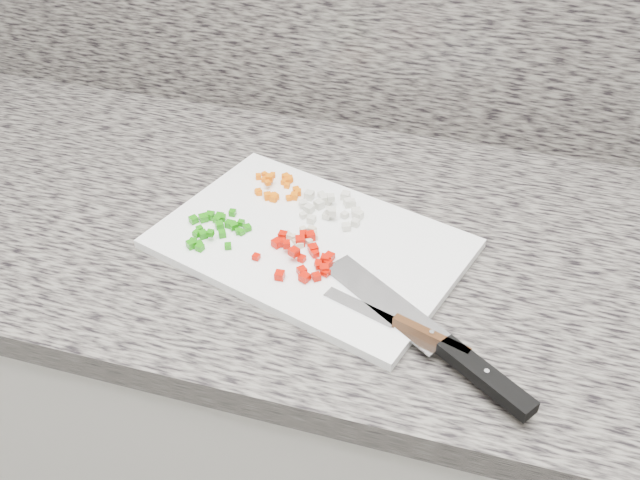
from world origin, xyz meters
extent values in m
cube|color=silver|center=(0.00, 1.44, 0.43)|extent=(3.92, 0.62, 0.86)
cube|color=slate|center=(0.00, 1.44, 0.88)|extent=(3.96, 0.64, 0.04)
cube|color=white|center=(-0.05, 1.39, 0.91)|extent=(0.47, 0.38, 0.01)
cube|color=#E86405|center=(-0.17, 1.51, 0.92)|extent=(0.01, 0.01, 0.01)
cube|color=#E86405|center=(-0.11, 1.49, 0.92)|extent=(0.01, 0.01, 0.01)
cube|color=#E86405|center=(-0.14, 1.46, 0.92)|extent=(0.01, 0.01, 0.01)
cube|color=#E86405|center=(-0.15, 1.50, 0.93)|extent=(0.01, 0.01, 0.01)
cube|color=#E86405|center=(-0.10, 1.47, 0.92)|extent=(0.01, 0.01, 0.01)
cube|color=#E86405|center=(-0.14, 1.52, 0.92)|extent=(0.01, 0.01, 0.01)
cube|color=#E86405|center=(-0.13, 1.51, 0.92)|extent=(0.01, 0.01, 0.01)
cube|color=#E86405|center=(-0.17, 1.52, 0.92)|extent=(0.01, 0.01, 0.01)
cube|color=#E86405|center=(-0.10, 1.48, 0.92)|extent=(0.01, 0.01, 0.01)
cube|color=#E86405|center=(-0.13, 1.51, 0.92)|extent=(0.01, 0.01, 0.01)
cube|color=#E86405|center=(-0.16, 1.50, 0.92)|extent=(0.01, 0.01, 0.01)
cube|color=#E86405|center=(-0.11, 1.47, 0.92)|extent=(0.01, 0.01, 0.01)
cube|color=#E86405|center=(-0.16, 1.47, 0.92)|extent=(0.01, 0.01, 0.01)
cube|color=#E86405|center=(-0.16, 1.47, 0.92)|extent=(0.01, 0.01, 0.01)
cube|color=#E86405|center=(-0.12, 1.50, 0.92)|extent=(0.01, 0.01, 0.01)
cube|color=#E86405|center=(-0.13, 1.52, 0.92)|extent=(0.01, 0.01, 0.01)
cube|color=#E86405|center=(-0.13, 1.46, 0.92)|extent=(0.01, 0.01, 0.01)
cube|color=#E86405|center=(-0.15, 1.49, 0.92)|extent=(0.01, 0.01, 0.01)
cube|color=#E86405|center=(-0.13, 1.51, 0.92)|extent=(0.01, 0.01, 0.01)
cube|color=#E86405|center=(-0.13, 1.46, 0.92)|extent=(0.01, 0.01, 0.01)
cube|color=#E86405|center=(-0.13, 1.46, 0.92)|extent=(0.01, 0.01, 0.01)
cube|color=#E86405|center=(-0.16, 1.47, 0.92)|extent=(0.01, 0.01, 0.01)
cube|color=#E86405|center=(-0.15, 1.52, 0.92)|extent=(0.01, 0.01, 0.01)
cube|color=#E86405|center=(-0.14, 1.47, 0.92)|extent=(0.01, 0.01, 0.01)
cube|color=beige|center=(-0.09, 1.46, 0.92)|extent=(0.02, 0.02, 0.01)
cube|color=beige|center=(-0.06, 1.43, 0.92)|extent=(0.01, 0.01, 0.01)
cube|color=beige|center=(-0.02, 1.45, 0.92)|extent=(0.01, 0.01, 0.01)
cube|color=beige|center=(-0.01, 1.46, 0.92)|extent=(0.02, 0.02, 0.01)
cube|color=beige|center=(-0.09, 1.46, 0.92)|extent=(0.01, 0.01, 0.01)
cube|color=beige|center=(-0.03, 1.49, 0.92)|extent=(0.01, 0.01, 0.01)
cube|color=beige|center=(-0.07, 1.49, 0.92)|extent=(0.01, 0.01, 0.01)
cube|color=beige|center=(-0.08, 1.43, 0.92)|extent=(0.01, 0.01, 0.01)
cube|color=beige|center=(-0.04, 1.44, 0.93)|extent=(0.01, 0.01, 0.01)
cube|color=beige|center=(-0.01, 1.42, 0.92)|extent=(0.01, 0.01, 0.01)
cube|color=beige|center=(-0.05, 1.48, 0.92)|extent=(0.01, 0.01, 0.01)
cube|color=beige|center=(-0.04, 1.44, 0.93)|extent=(0.01, 0.01, 0.01)
cube|color=beige|center=(0.00, 1.44, 0.92)|extent=(0.01, 0.01, 0.01)
cube|color=beige|center=(-0.05, 1.44, 0.92)|extent=(0.01, 0.01, 0.01)
cube|color=beige|center=(-0.06, 1.48, 0.92)|extent=(0.02, 0.02, 0.01)
cube|color=beige|center=(-0.07, 1.45, 0.92)|extent=(0.02, 0.02, 0.01)
cube|color=beige|center=(-0.02, 1.48, 0.92)|extent=(0.01, 0.01, 0.01)
cube|color=beige|center=(-0.08, 1.48, 0.92)|extent=(0.01, 0.01, 0.01)
cube|color=beige|center=(-0.02, 1.48, 0.92)|extent=(0.02, 0.02, 0.01)
cube|color=beige|center=(0.00, 1.45, 0.92)|extent=(0.01, 0.01, 0.01)
cube|color=beige|center=(-0.06, 1.46, 0.92)|extent=(0.02, 0.02, 0.01)
cube|color=beige|center=(-0.05, 1.47, 0.93)|extent=(0.01, 0.01, 0.01)
cube|color=#1A7F0B|center=(-0.20, 1.33, 0.92)|extent=(0.01, 0.01, 0.01)
cube|color=#1A7F0B|center=(-0.19, 1.40, 0.92)|extent=(0.01, 0.01, 0.01)
cube|color=#1A7F0B|center=(-0.17, 1.38, 0.92)|extent=(0.01, 0.01, 0.01)
cube|color=#1A7F0B|center=(-0.18, 1.38, 0.92)|extent=(0.02, 0.02, 0.01)
cube|color=#1A7F0B|center=(-0.19, 1.32, 0.92)|extent=(0.01, 0.01, 0.01)
cube|color=#1A7F0B|center=(-0.18, 1.35, 0.93)|extent=(0.01, 0.01, 0.01)
cube|color=#1A7F0B|center=(-0.22, 1.38, 0.92)|extent=(0.02, 0.02, 0.01)
cube|color=#1A7F0B|center=(-0.20, 1.33, 0.92)|extent=(0.02, 0.02, 0.01)
cube|color=#1A7F0B|center=(-0.14, 1.38, 0.92)|extent=(0.01, 0.01, 0.01)
cube|color=#1A7F0B|center=(-0.16, 1.39, 0.92)|extent=(0.01, 0.01, 0.01)
cube|color=#1A7F0B|center=(-0.21, 1.36, 0.92)|extent=(0.01, 0.01, 0.01)
cube|color=#1A7F0B|center=(-0.20, 1.35, 0.92)|extent=(0.01, 0.01, 0.01)
cube|color=#1A7F0B|center=(-0.21, 1.39, 0.92)|extent=(0.02, 0.02, 0.01)
cube|color=#1A7F0B|center=(-0.15, 1.37, 0.92)|extent=(0.01, 0.01, 0.01)
cube|color=#1A7F0B|center=(-0.18, 1.41, 0.92)|extent=(0.01, 0.01, 0.01)
cube|color=#1A7F0B|center=(-0.20, 1.33, 0.92)|extent=(0.01, 0.01, 0.01)
cube|color=#1A7F0B|center=(-0.21, 1.39, 0.92)|extent=(0.01, 0.01, 0.01)
cube|color=#1A7F0B|center=(-0.15, 1.37, 0.92)|extent=(0.01, 0.01, 0.01)
cube|color=#1A7F0B|center=(-0.17, 1.36, 0.92)|extent=(0.01, 0.01, 0.01)
cube|color=#1A7F0B|center=(-0.21, 1.35, 0.92)|extent=(0.01, 0.01, 0.01)
cube|color=#1A7F0B|center=(-0.16, 1.34, 0.92)|extent=(0.01, 0.01, 0.01)
cube|color=#1A7F0B|center=(-0.19, 1.39, 0.92)|extent=(0.01, 0.01, 0.01)
cube|color=#1A7F0B|center=(-0.19, 1.39, 0.92)|extent=(0.01, 0.01, 0.01)
cube|color=#1A7F0B|center=(-0.16, 1.38, 0.92)|extent=(0.02, 0.02, 0.01)
cube|color=#C00E02|center=(-0.06, 1.39, 0.92)|extent=(0.01, 0.01, 0.01)
cube|color=#C00E02|center=(-0.02, 1.33, 0.92)|extent=(0.02, 0.02, 0.01)
cube|color=#C00E02|center=(-0.04, 1.32, 0.92)|extent=(0.02, 0.02, 0.01)
cube|color=#C00E02|center=(-0.02, 1.35, 0.92)|extent=(0.01, 0.01, 0.01)
cube|color=#C00E02|center=(-0.03, 1.33, 0.92)|extent=(0.01, 0.01, 0.01)
cube|color=#C00E02|center=(-0.09, 1.36, 0.92)|extent=(0.01, 0.01, 0.01)
cube|color=#C00E02|center=(-0.02, 1.35, 0.92)|extent=(0.01, 0.01, 0.01)
cube|color=#C00E02|center=(-0.11, 1.33, 0.92)|extent=(0.01, 0.01, 0.01)
cube|color=#C00E02|center=(-0.02, 1.34, 0.92)|extent=(0.01, 0.01, 0.01)
cube|color=#C00E02|center=(-0.05, 1.34, 0.92)|extent=(0.01, 0.01, 0.01)
cube|color=#C00E02|center=(-0.09, 1.36, 0.92)|extent=(0.02, 0.02, 0.01)
cube|color=#C00E02|center=(-0.02, 1.31, 0.92)|extent=(0.01, 0.01, 0.01)
cube|color=#C00E02|center=(-0.06, 1.34, 0.93)|extent=(0.02, 0.02, 0.01)
cube|color=#C00E02|center=(-0.04, 1.31, 0.92)|extent=(0.02, 0.02, 0.01)
cube|color=#C00E02|center=(-0.05, 1.39, 0.92)|extent=(0.02, 0.02, 0.01)
cube|color=#C00E02|center=(-0.08, 1.35, 0.93)|extent=(0.01, 0.01, 0.01)
cube|color=#C00E02|center=(-0.09, 1.38, 0.92)|extent=(0.01, 0.01, 0.01)
cube|color=#C00E02|center=(-0.04, 1.36, 0.92)|extent=(0.02, 0.02, 0.01)
cube|color=#C00E02|center=(-0.06, 1.37, 0.92)|extent=(0.02, 0.02, 0.01)
cube|color=#C00E02|center=(-0.06, 1.39, 0.92)|extent=(0.01, 0.01, 0.01)
cube|color=#C00E02|center=(-0.04, 1.36, 0.92)|extent=(0.01, 0.01, 0.01)
cube|color=#C00E02|center=(-0.01, 1.32, 0.92)|extent=(0.01, 0.01, 0.01)
cube|color=#C00E02|center=(-0.07, 1.30, 0.92)|extent=(0.01, 0.01, 0.01)
cube|color=#C00E02|center=(-0.03, 1.34, 0.92)|extent=(0.01, 0.01, 0.01)
cube|color=beige|center=(-0.06, 1.41, 0.92)|extent=(0.01, 0.01, 0.01)
cube|color=beige|center=(-0.05, 1.40, 0.92)|extent=(0.01, 0.01, 0.01)
cube|color=beige|center=(-0.08, 1.38, 0.92)|extent=(0.01, 0.01, 0.01)
cube|color=beige|center=(-0.06, 1.37, 0.92)|extent=(0.01, 0.01, 0.01)
cube|color=beige|center=(-0.08, 1.38, 0.92)|extent=(0.01, 0.01, 0.01)
cube|color=beige|center=(-0.07, 1.37, 0.92)|extent=(0.01, 0.01, 0.01)
cube|color=beige|center=(-0.07, 1.38, 0.92)|extent=(0.01, 0.01, 0.01)
cube|color=beige|center=(-0.05, 1.38, 0.92)|extent=(0.01, 0.01, 0.01)
cube|color=beige|center=(-0.09, 1.38, 0.92)|extent=(0.01, 0.01, 0.01)
cube|color=beige|center=(-0.07, 1.40, 0.92)|extent=(0.01, 0.01, 0.01)
cube|color=beige|center=(-0.06, 1.41, 0.92)|extent=(0.01, 0.01, 0.01)
cube|color=beige|center=(-0.05, 1.39, 0.92)|extent=(0.01, 0.01, 0.01)
cube|color=beige|center=(-0.05, 1.39, 0.92)|extent=(0.01, 0.01, 0.01)
cube|color=silver|center=(0.07, 1.29, 0.92)|extent=(0.19, 0.15, 0.00)
cube|color=black|center=(0.21, 1.20, 0.92)|extent=(0.12, 0.09, 0.02)
cylinder|color=silver|center=(0.21, 1.20, 0.93)|extent=(0.01, 0.01, 0.00)
cube|color=silver|center=(0.04, 1.28, 0.92)|extent=(0.10, 0.05, 0.00)
cube|color=#492812|center=(0.14, 1.24, 0.92)|extent=(0.10, 0.04, 0.02)
cylinder|color=silver|center=(0.14, 1.24, 0.93)|extent=(0.01, 0.01, 0.00)
camera|label=1|loc=(0.18, 0.66, 1.53)|focal=40.00mm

